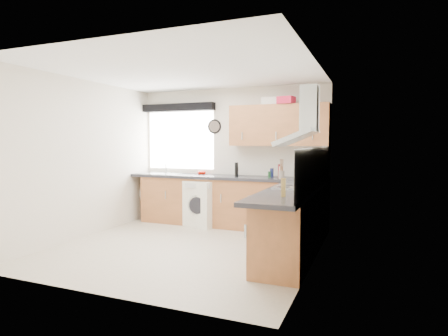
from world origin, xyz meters
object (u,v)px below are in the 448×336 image
at_px(washing_machine, 204,203).
at_px(upper_cabinets, 279,125).
at_px(oven, 294,223).
at_px(extractor_hood, 303,123).

bearing_deg(washing_machine, upper_cabinets, 22.93).
xyz_separation_m(oven, upper_cabinets, (-0.55, 1.32, 1.38)).
bearing_deg(oven, extractor_hood, -0.00).
bearing_deg(washing_machine, oven, -17.27).
height_order(oven, extractor_hood, extractor_hood).
bearing_deg(extractor_hood, washing_machine, 150.79).
distance_m(extractor_hood, upper_cabinets, 1.48).
bearing_deg(oven, washing_machine, 149.50).
distance_m(oven, extractor_hood, 1.35).
height_order(oven, washing_machine, oven).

